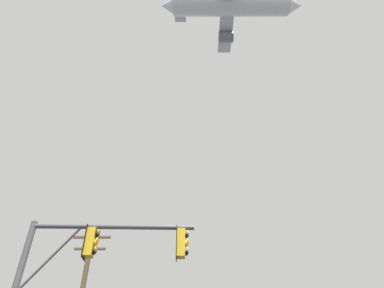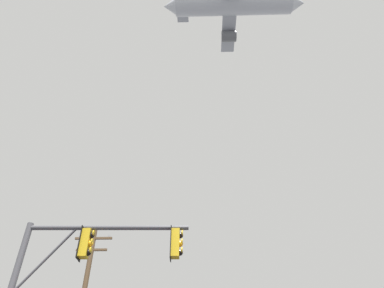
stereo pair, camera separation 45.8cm
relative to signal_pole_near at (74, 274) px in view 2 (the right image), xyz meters
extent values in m
cylinder|color=#4C4C51|center=(0.82, 0.02, 1.48)|extent=(5.18, 0.28, 0.15)
cylinder|color=#4C4C51|center=(-0.99, -0.03, 0.43)|extent=(1.62, 0.12, 2.13)
cube|color=gold|center=(3.00, 0.08, 0.95)|extent=(0.27, 0.33, 0.90)
cylinder|color=gold|center=(3.00, 0.08, 1.46)|extent=(0.05, 0.05, 0.12)
cube|color=black|center=(2.86, 0.07, 0.95)|extent=(0.04, 0.46, 1.04)
sphere|color=black|center=(3.14, 0.08, 1.22)|extent=(0.20, 0.20, 0.20)
cylinder|color=gold|center=(3.21, 0.08, 1.28)|extent=(0.05, 0.21, 0.21)
sphere|color=orange|center=(3.14, 0.08, 0.94)|extent=(0.20, 0.20, 0.20)
cylinder|color=gold|center=(3.21, 0.08, 1.00)|extent=(0.05, 0.21, 0.21)
sphere|color=black|center=(3.14, 0.08, 0.66)|extent=(0.20, 0.20, 0.20)
cylinder|color=gold|center=(3.21, 0.08, 0.72)|extent=(0.05, 0.21, 0.21)
cube|color=gold|center=(0.15, 0.00, 0.95)|extent=(0.27, 0.33, 0.90)
cylinder|color=gold|center=(0.15, 0.00, 1.46)|extent=(0.05, 0.05, 0.12)
cube|color=black|center=(0.01, 0.00, 0.95)|extent=(0.04, 0.46, 1.04)
sphere|color=black|center=(0.30, 0.01, 1.22)|extent=(0.20, 0.20, 0.20)
cylinder|color=gold|center=(0.36, 0.01, 1.28)|extent=(0.05, 0.21, 0.21)
sphere|color=orange|center=(0.30, 0.01, 0.94)|extent=(0.20, 0.20, 0.20)
cylinder|color=gold|center=(0.36, 0.01, 1.00)|extent=(0.05, 0.21, 0.21)
sphere|color=black|center=(0.30, 0.01, 0.66)|extent=(0.20, 0.20, 0.20)
cylinder|color=gold|center=(0.36, 0.01, 0.72)|extent=(0.05, 0.21, 0.21)
cube|color=brown|center=(-2.56, 9.09, 4.82)|extent=(2.20, 0.12, 0.12)
cube|color=brown|center=(-2.56, 9.09, 4.12)|extent=(1.80, 0.12, 0.12)
cylinder|color=gray|center=(-3.46, 9.09, 4.94)|extent=(0.10, 0.10, 0.18)
cylinder|color=gray|center=(-1.66, 9.09, 4.94)|extent=(0.10, 0.10, 0.18)
cylinder|color=#B7BCC6|center=(9.63, 20.59, 48.59)|extent=(18.53, 3.31, 3.29)
cone|color=#B7BCC6|center=(19.92, 20.58, 48.59)|extent=(2.27, 3.13, 3.13)
cone|color=#B7BCC6|center=(-0.56, 20.61, 48.59)|extent=(2.06, 2.80, 2.80)
cube|color=#A8ADB7|center=(9.11, 20.59, 48.10)|extent=(2.28, 17.50, 0.37)
cylinder|color=#595B60|center=(9.12, 25.49, 47.11)|extent=(2.47, 1.86, 1.85)
cube|color=#333338|center=(1.60, 20.60, 50.44)|extent=(2.88, 0.25, 3.91)
cube|color=#A8ADB7|center=(1.39, 20.60, 48.90)|extent=(1.86, 6.18, 0.21)
camera|label=1|loc=(3.35, -10.53, -3.17)|focal=32.48mm
camera|label=2|loc=(3.80, -10.52, -3.17)|focal=32.48mm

